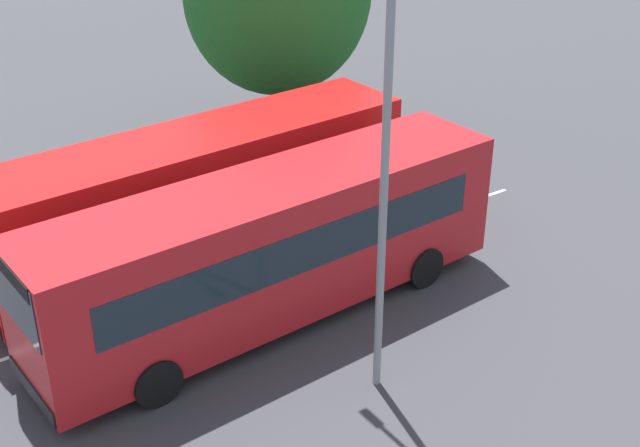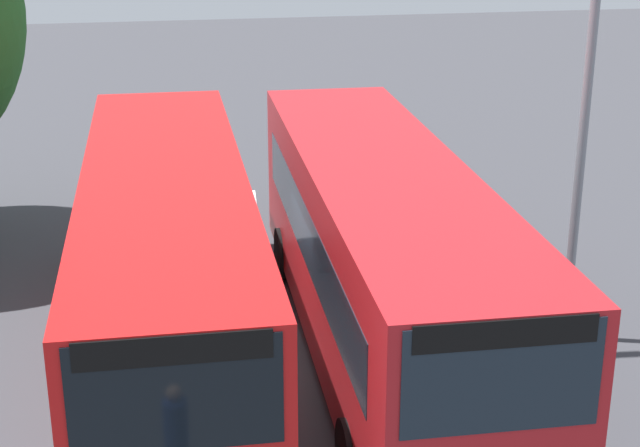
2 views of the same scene
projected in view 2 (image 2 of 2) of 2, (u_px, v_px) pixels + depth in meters
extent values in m
plane|color=#38383D|center=(271.00, 351.00, 16.65)|extent=(82.08, 82.08, 0.00)
cube|color=red|center=(168.00, 262.00, 15.46)|extent=(11.53, 2.69, 3.06)
cube|color=black|center=(176.00, 394.00, 9.88)|extent=(0.16, 2.21, 1.28)
cube|color=black|center=(244.00, 236.00, 15.52)|extent=(9.66, 0.23, 0.98)
cube|color=black|center=(88.00, 245.00, 15.14)|extent=(9.66, 0.23, 0.98)
cube|color=black|center=(173.00, 349.00, 9.68)|extent=(0.13, 2.01, 0.32)
cylinder|color=black|center=(228.00, 253.00, 19.52)|extent=(1.06, 0.30, 1.05)
cylinder|color=black|center=(107.00, 261.00, 19.15)|extent=(1.06, 0.30, 1.05)
cube|color=#AD191E|center=(382.00, 253.00, 15.81)|extent=(11.56, 2.80, 3.06)
cube|color=#19232D|center=(501.00, 377.00, 10.23)|extent=(0.18, 2.21, 1.28)
cube|color=#19232D|center=(456.00, 228.00, 15.87)|extent=(9.66, 0.33, 0.98)
cube|color=#19232D|center=(308.00, 236.00, 15.50)|extent=(9.66, 0.33, 0.98)
cube|color=black|center=(505.00, 333.00, 10.03)|extent=(0.15, 2.01, 0.32)
cylinder|color=black|center=(526.00, 442.00, 13.03)|extent=(1.06, 0.31, 1.05)
cylinder|color=black|center=(399.00, 247.00, 19.87)|extent=(1.06, 0.31, 1.05)
cylinder|color=black|center=(284.00, 254.00, 19.52)|extent=(1.06, 0.31, 1.05)
cylinder|color=gray|center=(586.00, 106.00, 15.74)|extent=(0.16, 0.16, 8.36)
cube|color=silver|center=(271.00, 351.00, 16.65)|extent=(18.10, 1.65, 0.01)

